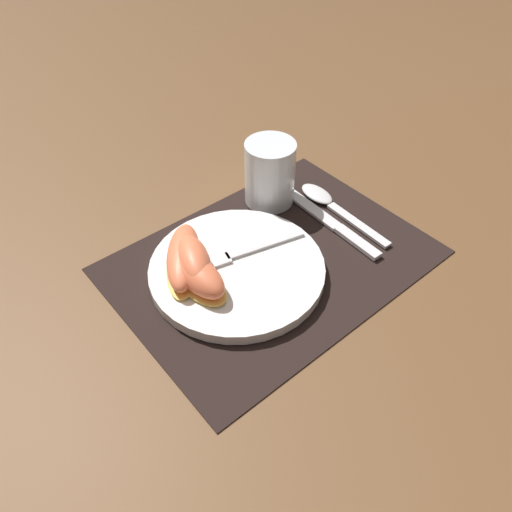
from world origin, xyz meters
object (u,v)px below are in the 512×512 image
(spoon, at_px, (327,202))
(citrus_wedge_0, at_px, (184,258))
(knife, at_px, (331,223))
(fork, at_px, (234,254))
(citrus_wedge_1, at_px, (194,264))
(plate, at_px, (237,269))
(citrus_wedge_2, at_px, (197,275))
(juice_glass, at_px, (270,177))

(spoon, xyz_separation_m, citrus_wedge_0, (-0.26, 0.02, 0.03))
(knife, xyz_separation_m, citrus_wedge_0, (-0.23, 0.06, 0.03))
(fork, bearing_deg, citrus_wedge_0, 157.57)
(knife, relative_size, citrus_wedge_0, 1.56)
(fork, bearing_deg, citrus_wedge_1, 174.81)
(plate, relative_size, citrus_wedge_2, 2.28)
(plate, xyz_separation_m, juice_glass, (0.14, 0.10, 0.04))
(juice_glass, relative_size, citrus_wedge_1, 0.94)
(juice_glass, bearing_deg, citrus_wedge_2, -155.97)
(plate, height_order, fork, fork)
(plate, distance_m, citrus_wedge_2, 0.07)
(fork, bearing_deg, knife, -9.68)
(plate, relative_size, spoon, 1.30)
(fork, relative_size, citrus_wedge_1, 1.76)
(citrus_wedge_1, bearing_deg, juice_glass, 20.41)
(citrus_wedge_1, bearing_deg, plate, -24.29)
(knife, bearing_deg, plate, 176.67)
(citrus_wedge_1, height_order, citrus_wedge_2, citrus_wedge_1)
(knife, bearing_deg, citrus_wedge_0, 166.61)
(juice_glass, relative_size, spoon, 0.55)
(fork, xyz_separation_m, citrus_wedge_0, (-0.06, 0.03, 0.01))
(knife, height_order, citrus_wedge_2, citrus_wedge_2)
(plate, relative_size, citrus_wedge_1, 2.21)
(plate, distance_m, citrus_wedge_1, 0.06)
(knife, xyz_separation_m, fork, (-0.17, 0.03, 0.02))
(citrus_wedge_1, relative_size, citrus_wedge_2, 1.03)
(plate, height_order, juice_glass, juice_glass)
(knife, relative_size, citrus_wedge_1, 1.88)
(plate, distance_m, fork, 0.02)
(spoon, height_order, citrus_wedge_0, citrus_wedge_0)
(juice_glass, height_order, spoon, juice_glass)
(knife, distance_m, citrus_wedge_1, 0.23)
(citrus_wedge_0, height_order, citrus_wedge_2, citrus_wedge_2)
(juice_glass, xyz_separation_m, citrus_wedge_0, (-0.20, -0.05, -0.01))
(citrus_wedge_0, bearing_deg, juice_glass, 14.67)
(juice_glass, xyz_separation_m, knife, (0.03, -0.11, -0.04))
(plate, xyz_separation_m, citrus_wedge_1, (-0.05, 0.02, 0.03))
(knife, bearing_deg, citrus_wedge_1, 171.53)
(spoon, bearing_deg, citrus_wedge_0, 176.31)
(citrus_wedge_0, distance_m, citrus_wedge_1, 0.02)
(citrus_wedge_0, xyz_separation_m, citrus_wedge_1, (0.00, -0.02, 0.00))
(citrus_wedge_0, bearing_deg, fork, -22.43)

